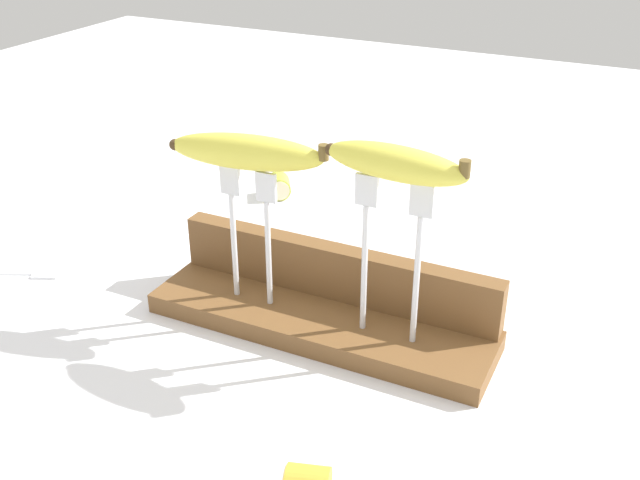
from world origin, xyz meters
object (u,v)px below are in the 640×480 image
(fork_stand_right, at_px, (391,246))
(banana_chunk_far, at_px, (279,186))
(banana_raised_left, at_px, (246,152))
(fork_stand_left, at_px, (250,223))
(banana_raised_right, at_px, (395,163))
(fork_fallen_near, at_px, (10,272))

(fork_stand_right, distance_m, banana_chunk_far, 0.49)
(banana_raised_left, bearing_deg, banana_chunk_far, 113.68)
(fork_stand_left, xyz_separation_m, banana_chunk_far, (-0.15, 0.34, -0.11))
(banana_raised_right, bearing_deg, banana_chunk_far, 134.13)
(fork_stand_left, bearing_deg, banana_chunk_far, 113.69)
(banana_raised_left, bearing_deg, fork_fallen_near, -170.65)
(banana_raised_right, bearing_deg, fork_stand_left, -180.00)
(fork_stand_right, height_order, banana_chunk_far, fork_stand_right)
(banana_raised_right, xyz_separation_m, fork_fallen_near, (-0.54, -0.06, -0.24))
(fork_fallen_near, distance_m, banana_chunk_far, 0.45)
(fork_fallen_near, bearing_deg, banana_raised_left, 9.35)
(fork_stand_right, xyz_separation_m, banana_raised_left, (-0.18, -0.00, 0.08))
(banana_raised_right, bearing_deg, fork_fallen_near, -173.74)
(fork_stand_right, xyz_separation_m, banana_chunk_far, (-0.33, 0.34, -0.12))
(fork_stand_left, height_order, banana_raised_left, banana_raised_left)
(fork_stand_left, bearing_deg, fork_fallen_near, -170.65)
(fork_stand_right, height_order, fork_fallen_near, fork_stand_right)
(fork_stand_left, height_order, fork_fallen_near, fork_stand_left)
(fork_stand_left, distance_m, banana_raised_right, 0.21)
(banana_raised_left, height_order, fork_fallen_near, banana_raised_left)
(banana_raised_right, height_order, fork_fallen_near, banana_raised_right)
(fork_fallen_near, xyz_separation_m, banana_chunk_far, (0.21, 0.40, 0.02))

